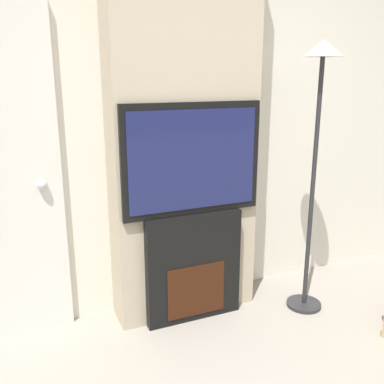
{
  "coord_description": "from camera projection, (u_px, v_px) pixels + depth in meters",
  "views": [
    {
      "loc": [
        -1.04,
        -0.69,
        1.6
      ],
      "look_at": [
        0.0,
        1.72,
        0.88
      ],
      "focal_mm": 40.0,
      "sensor_mm": 36.0,
      "label": 1
    }
  ],
  "objects": [
    {
      "name": "wall_back",
      "position": [
        174.0,
        114.0,
        2.87
      ],
      "size": [
        6.0,
        0.06,
        2.7
      ],
      "color": "silver",
      "rests_on": "ground_plane"
    },
    {
      "name": "chimney_breast",
      "position": [
        183.0,
        116.0,
        2.72
      ],
      "size": [
        0.96,
        0.28,
        2.7
      ],
      "color": "tan",
      "rests_on": "ground_plane"
    },
    {
      "name": "fireplace",
      "position": [
        192.0,
        266.0,
        2.85
      ],
      "size": [
        0.65,
        0.15,
        0.74
      ],
      "color": "black",
      "rests_on": "ground_plane"
    },
    {
      "name": "television",
      "position": [
        192.0,
        159.0,
        2.66
      ],
      "size": [
        0.92,
        0.07,
        0.7
      ],
      "color": "black",
      "rests_on": "fireplace"
    },
    {
      "name": "floor_lamp",
      "position": [
        318.0,
        120.0,
        2.72
      ],
      "size": [
        0.25,
        0.25,
        1.81
      ],
      "color": "#262628",
      "rests_on": "ground_plane"
    }
  ]
}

